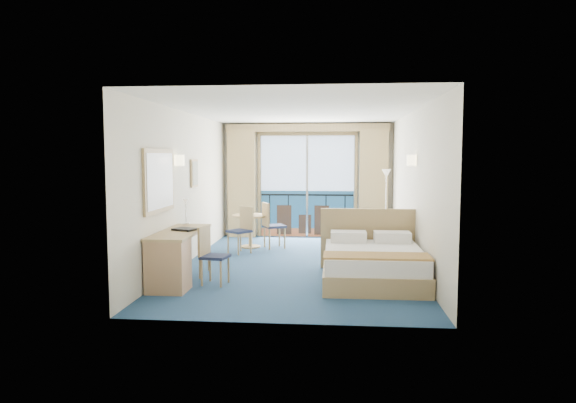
{
  "coord_description": "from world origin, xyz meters",
  "views": [
    {
      "loc": [
        0.62,
        -8.95,
        1.91
      ],
      "look_at": [
        -0.19,
        0.2,
        1.1
      ],
      "focal_mm": 32.0,
      "sensor_mm": 36.0,
      "label": 1
    }
  ],
  "objects_px": {
    "round_table": "(250,223)",
    "table_chair_b": "(242,227)",
    "nightstand": "(398,250)",
    "floor_lamp": "(386,187)",
    "table_chair_a": "(271,223)",
    "armchair": "(381,231)",
    "desk": "(171,259)",
    "desk_chair": "(210,252)",
    "bed": "(373,263)"
  },
  "relations": [
    {
      "from": "round_table",
      "to": "table_chair_b",
      "type": "bearing_deg",
      "value": -95.19
    },
    {
      "from": "nightstand",
      "to": "floor_lamp",
      "type": "distance_m",
      "value": 2.77
    },
    {
      "from": "round_table",
      "to": "table_chair_a",
      "type": "height_order",
      "value": "table_chair_a"
    },
    {
      "from": "armchair",
      "to": "desk",
      "type": "relative_size",
      "value": 0.44
    },
    {
      "from": "desk_chair",
      "to": "table_chair_a",
      "type": "distance_m",
      "value": 3.13
    },
    {
      "from": "bed",
      "to": "round_table",
      "type": "xyz_separation_m",
      "value": [
        -2.35,
        2.78,
        0.23
      ]
    },
    {
      "from": "floor_lamp",
      "to": "round_table",
      "type": "distance_m",
      "value": 3.16
    },
    {
      "from": "bed",
      "to": "armchair",
      "type": "height_order",
      "value": "bed"
    },
    {
      "from": "desk_chair",
      "to": "table_chair_a",
      "type": "height_order",
      "value": "table_chair_a"
    },
    {
      "from": "armchair",
      "to": "desk_chair",
      "type": "height_order",
      "value": "desk_chair"
    },
    {
      "from": "floor_lamp",
      "to": "desk_chair",
      "type": "relative_size",
      "value": 1.87
    },
    {
      "from": "bed",
      "to": "armchair",
      "type": "xyz_separation_m",
      "value": [
        0.42,
        3.13,
        0.05
      ]
    },
    {
      "from": "floor_lamp",
      "to": "desk_chair",
      "type": "bearing_deg",
      "value": -126.02
    },
    {
      "from": "nightstand",
      "to": "round_table",
      "type": "relative_size",
      "value": 0.76
    },
    {
      "from": "round_table",
      "to": "table_chair_b",
      "type": "distance_m",
      "value": 0.62
    },
    {
      "from": "desk",
      "to": "table_chair_b",
      "type": "distance_m",
      "value": 2.93
    },
    {
      "from": "floor_lamp",
      "to": "round_table",
      "type": "bearing_deg",
      "value": -161.47
    },
    {
      "from": "floor_lamp",
      "to": "round_table",
      "type": "relative_size",
      "value": 2.13
    },
    {
      "from": "desk",
      "to": "table_chair_a",
      "type": "relative_size",
      "value": 1.75
    },
    {
      "from": "floor_lamp",
      "to": "table_chair_b",
      "type": "bearing_deg",
      "value": -151.73
    },
    {
      "from": "round_table",
      "to": "table_chair_a",
      "type": "relative_size",
      "value": 0.8
    },
    {
      "from": "round_table",
      "to": "bed",
      "type": "bearing_deg",
      "value": -49.84
    },
    {
      "from": "armchair",
      "to": "desk",
      "type": "height_order",
      "value": "desk"
    },
    {
      "from": "floor_lamp",
      "to": "table_chair_b",
      "type": "relative_size",
      "value": 1.78
    },
    {
      "from": "floor_lamp",
      "to": "round_table",
      "type": "height_order",
      "value": "floor_lamp"
    },
    {
      "from": "floor_lamp",
      "to": "table_chair_a",
      "type": "distance_m",
      "value": 2.78
    },
    {
      "from": "floor_lamp",
      "to": "desk",
      "type": "height_order",
      "value": "floor_lamp"
    },
    {
      "from": "nightstand",
      "to": "floor_lamp",
      "type": "relative_size",
      "value": 0.36
    },
    {
      "from": "desk_chair",
      "to": "table_chair_a",
      "type": "xyz_separation_m",
      "value": [
        0.53,
        3.08,
        0.05
      ]
    },
    {
      "from": "floor_lamp",
      "to": "round_table",
      "type": "xyz_separation_m",
      "value": [
        -2.91,
        -0.98,
        -0.71
      ]
    },
    {
      "from": "desk",
      "to": "table_chair_a",
      "type": "height_order",
      "value": "table_chair_a"
    },
    {
      "from": "armchair",
      "to": "floor_lamp",
      "type": "xyz_separation_m",
      "value": [
        0.15,
        0.63,
        0.9
      ]
    },
    {
      "from": "floor_lamp",
      "to": "desk",
      "type": "distance_m",
      "value": 5.74
    },
    {
      "from": "nightstand",
      "to": "desk_chair",
      "type": "height_order",
      "value": "desk_chair"
    },
    {
      "from": "armchair",
      "to": "table_chair_a",
      "type": "xyz_separation_m",
      "value": [
        -2.33,
        -0.42,
        0.21
      ]
    },
    {
      "from": "round_table",
      "to": "nightstand",
      "type": "bearing_deg",
      "value": -29.57
    },
    {
      "from": "armchair",
      "to": "desk_chair",
      "type": "xyz_separation_m",
      "value": [
        -2.86,
        -3.5,
        0.16
      ]
    },
    {
      "from": "table_chair_b",
      "to": "floor_lamp",
      "type": "bearing_deg",
      "value": 68.59
    },
    {
      "from": "armchair",
      "to": "desk_chair",
      "type": "distance_m",
      "value": 4.53
    },
    {
      "from": "armchair",
      "to": "desk_chair",
      "type": "bearing_deg",
      "value": 33.11
    },
    {
      "from": "armchair",
      "to": "desk",
      "type": "xyz_separation_m",
      "value": [
        -3.35,
        -3.85,
        0.1
      ]
    },
    {
      "from": "floor_lamp",
      "to": "table_chair_b",
      "type": "xyz_separation_m",
      "value": [
        -2.97,
        -1.6,
        -0.72
      ]
    },
    {
      "from": "desk",
      "to": "bed",
      "type": "bearing_deg",
      "value": 13.8
    },
    {
      "from": "bed",
      "to": "desk",
      "type": "relative_size",
      "value": 1.16
    },
    {
      "from": "armchair",
      "to": "round_table",
      "type": "distance_m",
      "value": 2.79
    },
    {
      "from": "desk_chair",
      "to": "table_chair_b",
      "type": "bearing_deg",
      "value": 9.51
    },
    {
      "from": "nightstand",
      "to": "desk",
      "type": "distance_m",
      "value": 3.94
    },
    {
      "from": "armchair",
      "to": "desk_chair",
      "type": "relative_size",
      "value": 0.84
    },
    {
      "from": "bed",
      "to": "nightstand",
      "type": "relative_size",
      "value": 3.35
    },
    {
      "from": "armchair",
      "to": "floor_lamp",
      "type": "bearing_deg",
      "value": -120.89
    }
  ]
}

